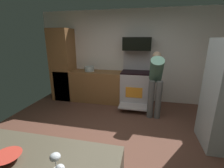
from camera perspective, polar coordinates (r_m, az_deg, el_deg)
The scene contains 10 objects.
ground_plane at distance 2.95m, azimuth -0.97°, elevation -21.94°, with size 5.20×4.80×0.02m, color brown.
wall_back at distance 4.65m, azimuth 5.65°, elevation 9.90°, with size 5.20×0.12×2.60m, color silver.
lower_cabinet_run at distance 4.67m, azimuth -6.21°, elevation -0.76°, with size 2.40×0.60×0.90m, color brown.
cabinet_column at distance 4.94m, azimuth -17.58°, elevation 6.67°, with size 0.60×0.60×2.10m, color brown.
oven_range at distance 4.42m, azimuth 8.44°, elevation -1.04°, with size 0.76×1.04×1.52m.
microwave at distance 4.32m, azimuth 9.20°, elevation 14.43°, with size 0.74×0.38×0.34m, color black.
person_cook at distance 3.73m, azimuth 15.84°, elevation 1.57°, with size 0.31×0.61×1.53m.
mixing_bowl_prep at distance 1.56m, azimuth -34.20°, elevation -21.63°, with size 0.22×0.22×0.05m, color #C93B2E.
wine_glass_far at distance 1.27m, azimuth -20.25°, elevation -24.22°, with size 0.08×0.08×0.14m.
stock_pot at distance 4.60m, azimuth -8.36°, elevation 5.61°, with size 0.28×0.28×0.15m, color #AEBEBE.
Camera 1 is at (0.54, -2.25, 1.81)m, focal length 24.77 mm.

